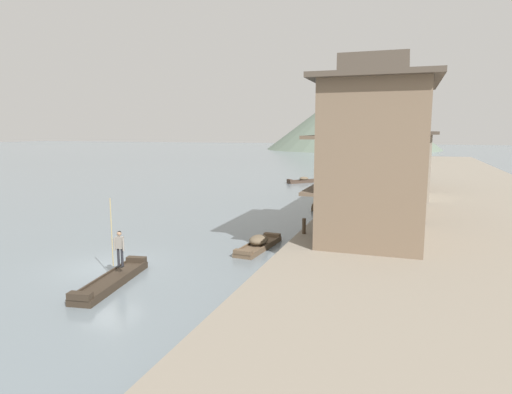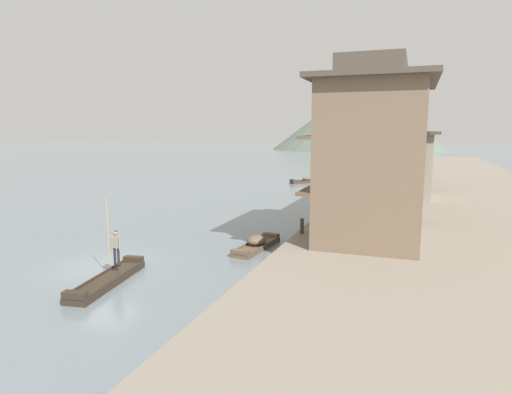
{
  "view_description": "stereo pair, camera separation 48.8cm",
  "coord_description": "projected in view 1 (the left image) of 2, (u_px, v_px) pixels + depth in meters",
  "views": [
    {
      "loc": [
        13.16,
        -16.85,
        6.44
      ],
      "look_at": [
        3.27,
        11.96,
        1.82
      ],
      "focal_mm": 30.97,
      "sensor_mm": 36.0,
      "label": 1
    },
    {
      "loc": [
        13.62,
        -16.68,
        6.44
      ],
      "look_at": [
        3.27,
        11.96,
        1.82
      ],
      "focal_mm": 30.97,
      "sensor_mm": 36.0,
      "label": 2
    }
  ],
  "objects": [
    {
      "name": "mooring_post_dock_mid",
      "position": [
        334.0,
        199.0,
        33.3
      ],
      "size": [
        0.2,
        0.2,
        0.79
      ],
      "primitive_type": "cylinder",
      "color": "#473828",
      "rests_on": "riverbank_right"
    },
    {
      "name": "boatman_person",
      "position": [
        119.0,
        244.0,
        19.13
      ],
      "size": [
        0.57,
        0.28,
        3.04
      ],
      "color": "black",
      "rests_on": "boat_foreground_poled"
    },
    {
      "name": "boat_moored_second",
      "position": [
        319.0,
        204.0,
        37.9
      ],
      "size": [
        1.57,
        5.28,
        0.52
      ],
      "color": "brown",
      "rests_on": "ground"
    },
    {
      "name": "house_waterfront_tall",
      "position": [
        393.0,
        160.0,
        37.34
      ],
      "size": [
        6.85,
        6.93,
        6.14
      ],
      "color": "gray",
      "rests_on": "riverbank_right"
    },
    {
      "name": "mooring_post_dock_near",
      "position": [
        304.0,
        226.0,
        23.75
      ],
      "size": [
        0.2,
        0.2,
        0.85
      ],
      "primitive_type": "cylinder",
      "color": "#473828",
      "rests_on": "riverbank_right"
    },
    {
      "name": "riverbank_right",
      "position": [
        444.0,
        191.0,
        43.57
      ],
      "size": [
        18.0,
        110.0,
        0.91
      ],
      "primitive_type": "cube",
      "color": "gray",
      "rests_on": "ground"
    },
    {
      "name": "house_waterfront_narrow",
      "position": [
        395.0,
        156.0,
        43.53
      ],
      "size": [
        6.81,
        6.36,
        6.14
      ],
      "color": "brown",
      "rests_on": "riverbank_right"
    },
    {
      "name": "boat_moored_nearest",
      "position": [
        304.0,
        181.0,
        54.66
      ],
      "size": [
        3.74,
        3.85,
        0.74
      ],
      "color": "#423328",
      "rests_on": "ground"
    },
    {
      "name": "house_waterfront_nearest",
      "position": [
        375.0,
        155.0,
        22.59
      ],
      "size": [
        5.98,
        8.36,
        8.74
      ],
      "color": "#75604C",
      "rests_on": "riverbank_right"
    },
    {
      "name": "house_waterfront_second",
      "position": [
        382.0,
        167.0,
        30.48
      ],
      "size": [
        5.85,
        7.6,
        6.14
      ],
      "color": "#75604C",
      "rests_on": "riverbank_right"
    },
    {
      "name": "boat_moored_far",
      "position": [
        259.0,
        244.0,
        24.21
      ],
      "size": [
        1.43,
        4.45,
        0.76
      ],
      "color": "brown",
      "rests_on": "ground"
    },
    {
      "name": "boat_midriver_drifting",
      "position": [
        353.0,
        178.0,
        58.79
      ],
      "size": [
        1.14,
        4.04,
        0.57
      ],
      "color": "#33281E",
      "rests_on": "ground"
    },
    {
      "name": "boat_foreground_poled",
      "position": [
        112.0,
        281.0,
        18.55
      ],
      "size": [
        1.75,
        5.14,
        0.53
      ],
      "color": "#33281E",
      "rests_on": "ground"
    },
    {
      "name": "boat_moored_third",
      "position": [
        355.0,
        172.0,
        67.12
      ],
      "size": [
        1.5,
        4.52,
        0.5
      ],
      "color": "brown",
      "rests_on": "ground"
    },
    {
      "name": "hill_far_west",
      "position": [
        353.0,
        117.0,
        149.66
      ],
      "size": [
        58.2,
        58.2,
        21.9
      ],
      "primitive_type": "cone",
      "color": "#5B6B5B",
      "rests_on": "ground"
    },
    {
      "name": "ground_plane",
      "position": [
        109.0,
        267.0,
        20.95
      ],
      "size": [
        400.0,
        400.0,
        0.0
      ],
      "primitive_type": "plane",
      "color": "slate"
    }
  ]
}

